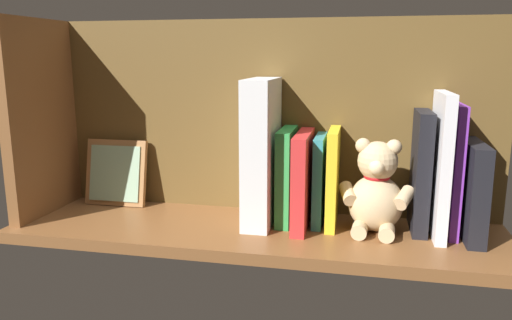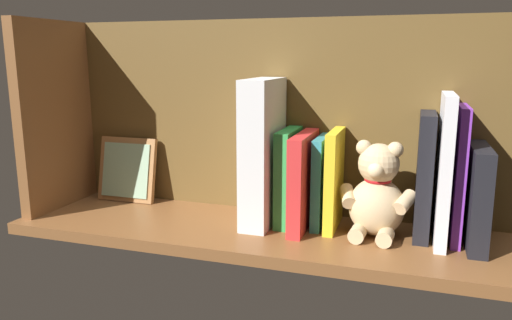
# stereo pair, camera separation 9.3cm
# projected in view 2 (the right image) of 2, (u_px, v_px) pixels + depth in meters

# --- Properties ---
(ground_plane) EXTENTS (0.95, 0.28, 0.02)m
(ground_plane) POSITION_uv_depth(u_px,v_px,m) (256.00, 231.00, 0.97)
(ground_plane) COLOR brown
(shelf_back_panel) EXTENTS (0.95, 0.02, 0.40)m
(shelf_back_panel) POSITION_uv_depth(u_px,v_px,m) (273.00, 117.00, 1.03)
(shelf_back_panel) COLOR brown
(shelf_back_panel) RESTS_ON ground_plane
(shelf_side_divider) EXTENTS (0.02, 0.22, 0.40)m
(shelf_side_divider) POSITION_uv_depth(u_px,v_px,m) (55.00, 116.00, 1.06)
(shelf_side_divider) COLOR brown
(shelf_side_divider) RESTS_ON ground_plane
(book_0) EXTENTS (0.03, 0.15, 0.18)m
(book_0) POSITION_uv_depth(u_px,v_px,m) (477.00, 196.00, 0.85)
(book_0) COLOR black
(book_0) RESTS_ON ground_plane
(book_1) EXTENTS (0.02, 0.12, 0.24)m
(book_1) POSITION_uv_depth(u_px,v_px,m) (458.00, 174.00, 0.87)
(book_1) COLOR purple
(book_1) RESTS_ON ground_plane
(book_2) EXTENTS (0.02, 0.15, 0.26)m
(book_2) POSITION_uv_depth(u_px,v_px,m) (444.00, 169.00, 0.86)
(book_2) COLOR silver
(book_2) RESTS_ON ground_plane
(book_3) EXTENTS (0.03, 0.12, 0.23)m
(book_3) POSITION_uv_depth(u_px,v_px,m) (424.00, 176.00, 0.89)
(book_3) COLOR black
(book_3) RESTS_ON ground_plane
(teddy_bear) EXTENTS (0.14, 0.12, 0.18)m
(teddy_bear) POSITION_uv_depth(u_px,v_px,m) (377.00, 195.00, 0.90)
(teddy_bear) COLOR #D1B284
(teddy_bear) RESTS_ON ground_plane
(book_4) EXTENTS (0.02, 0.13, 0.19)m
(book_4) POSITION_uv_depth(u_px,v_px,m) (334.00, 180.00, 0.94)
(book_4) COLOR yellow
(book_4) RESTS_ON ground_plane
(book_5) EXTENTS (0.02, 0.11, 0.17)m
(book_5) POSITION_uv_depth(u_px,v_px,m) (321.00, 181.00, 0.95)
(book_5) COLOR teal
(book_5) RESTS_ON ground_plane
(book_6) EXTENTS (0.03, 0.16, 0.18)m
(book_6) POSITION_uv_depth(u_px,v_px,m) (303.00, 181.00, 0.94)
(book_6) COLOR red
(book_6) RESTS_ON ground_plane
(book_7) EXTENTS (0.03, 0.12, 0.19)m
(book_7) POSITION_uv_depth(u_px,v_px,m) (288.00, 177.00, 0.97)
(book_7) COLOR green
(book_7) RESTS_ON ground_plane
(dictionary_thick_white) EXTENTS (0.05, 0.15, 0.28)m
(dictionary_thick_white) POSITION_uv_depth(u_px,v_px,m) (263.00, 152.00, 0.96)
(dictionary_thick_white) COLOR silver
(dictionary_thick_white) RESTS_ON ground_plane
(picture_frame_leaning) EXTENTS (0.14, 0.04, 0.15)m
(picture_frame_leaning) POSITION_uv_depth(u_px,v_px,m) (127.00, 170.00, 1.12)
(picture_frame_leaning) COLOR #9E6B3D
(picture_frame_leaning) RESTS_ON ground_plane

